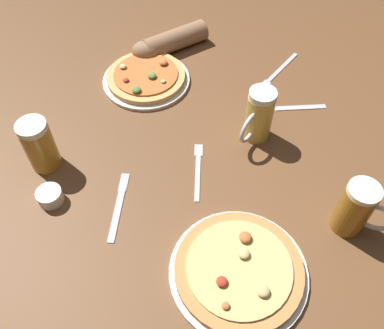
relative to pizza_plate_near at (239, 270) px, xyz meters
The scene contains 12 objects.
ground_plane 0.34m from the pizza_plate_near, 101.58° to the left, with size 2.40×2.40×0.03m, color brown.
pizza_plate_near is the anchor object (origin of this frame).
pizza_plate_far 0.75m from the pizza_plate_near, 103.31° to the left, with size 0.30×0.30×0.05m.
beer_mug_dark 0.64m from the pizza_plate_near, 139.84° to the left, with size 0.12×0.12×0.16m.
beer_mug_amber 0.46m from the pizza_plate_near, 71.78° to the left, with size 0.12×0.12×0.17m.
beer_mug_pale 0.33m from the pizza_plate_near, 16.37° to the left, with size 0.13×0.10×0.16m.
ramekin_sauce 0.54m from the pizza_plate_near, 149.26° to the left, with size 0.07×0.07×0.04m, color white.
fork_left 0.78m from the pizza_plate_near, 67.73° to the left, with size 0.18×0.18×0.01m.
knife_right 0.36m from the pizza_plate_near, 140.49° to the left, with size 0.07×0.22×0.01m.
fork_spare 0.33m from the pizza_plate_near, 99.09° to the left, with size 0.05×0.21×0.01m.
knife_spare 0.61m from the pizza_plate_near, 61.73° to the left, with size 0.23×0.04×0.01m.
diner_arm 0.89m from the pizza_plate_near, 95.36° to the left, with size 0.29×0.18×0.08m.
Camera 1 is at (-0.10, -0.72, 0.95)m, focal length 38.59 mm.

